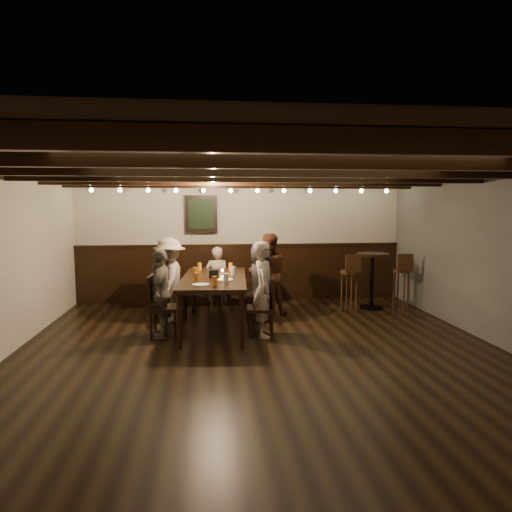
{
  "coord_description": "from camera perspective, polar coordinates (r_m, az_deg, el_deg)",
  "views": [
    {
      "loc": [
        -0.7,
        -5.64,
        1.93
      ],
      "look_at": [
        0.05,
        1.3,
        1.14
      ],
      "focal_mm": 32.0,
      "sensor_mm": 36.0,
      "label": 1
    }
  ],
  "objects": [
    {
      "name": "chair_right_far",
      "position": [
        6.77,
        0.72,
        -7.79
      ],
      "size": [
        0.42,
        0.42,
        0.87
      ],
      "rotation": [
        0.0,
        0.0,
        1.5
      ],
      "color": "black",
      "rests_on": "floor"
    },
    {
      "name": "high_top_table",
      "position": [
        8.74,
        14.32,
        -1.98
      ],
      "size": [
        0.58,
        0.58,
        1.04
      ],
      "color": "black",
      "rests_on": "floor"
    },
    {
      "name": "plate_near",
      "position": [
        6.42,
        -6.92,
        -3.57
      ],
      "size": [
        0.24,
        0.24,
        0.01
      ],
      "primitive_type": "cylinder",
      "color": "white",
      "rests_on": "dining_table"
    },
    {
      "name": "bar_stool_right",
      "position": [
        8.83,
        17.67,
        -3.9
      ],
      "size": [
        0.33,
        0.34,
        1.05
      ],
      "rotation": [
        0.0,
        0.0,
        -0.02
      ],
      "color": "#31210F",
      "rests_on": "floor"
    },
    {
      "name": "room",
      "position": [
        7.91,
        -3.15,
        0.22
      ],
      "size": [
        7.0,
        7.0,
        7.0
      ],
      "color": "black",
      "rests_on": "ground"
    },
    {
      "name": "pint_b",
      "position": [
        7.73,
        -3.18,
        -1.37
      ],
      "size": [
        0.07,
        0.07,
        0.14
      ],
      "primitive_type": "cylinder",
      "color": "#BF7219",
      "rests_on": "dining_table"
    },
    {
      "name": "person_bench_right",
      "position": [
        8.02,
        1.5,
        -2.27
      ],
      "size": [
        0.73,
        0.59,
        1.43
      ],
      "primitive_type": "imported",
      "rotation": [
        0.0,
        0.0,
        3.07
      ],
      "color": "brown",
      "rests_on": "floor"
    },
    {
      "name": "candle",
      "position": [
        7.39,
        -4.23,
        -2.09
      ],
      "size": [
        0.05,
        0.05,
        0.05
      ],
      "primitive_type": "cylinder",
      "color": "beige",
      "rests_on": "dining_table"
    },
    {
      "name": "dining_table",
      "position": [
        7.11,
        -5.27,
        -3.18
      ],
      "size": [
        1.11,
        2.22,
        0.81
      ],
      "rotation": [
        0.0,
        0.0,
        -0.07
      ],
      "color": "black",
      "rests_on": "floor"
    },
    {
      "name": "person_bench_left",
      "position": [
        8.11,
        -11.31,
        -2.98
      ],
      "size": [
        0.63,
        0.43,
        1.24
      ],
      "primitive_type": "imported",
      "rotation": [
        0.0,
        0.0,
        3.07
      ],
      "color": "#29292B",
      "rests_on": "floor"
    },
    {
      "name": "chair_right_near",
      "position": [
        7.64,
        0.36,
        -6.05
      ],
      "size": [
        0.44,
        0.44,
        0.9
      ],
      "rotation": [
        0.0,
        0.0,
        1.5
      ],
      "color": "black",
      "rests_on": "floor"
    },
    {
      "name": "pint_e",
      "position": [
        6.66,
        -7.36,
        -2.67
      ],
      "size": [
        0.07,
        0.07,
        0.14
      ],
      "primitive_type": "cylinder",
      "color": "#BF7219",
      "rests_on": "dining_table"
    },
    {
      "name": "person_left_near",
      "position": [
        7.64,
        -10.73,
        -2.94
      ],
      "size": [
        0.58,
        0.94,
        1.4
      ],
      "primitive_type": "imported",
      "rotation": [
        0.0,
        0.0,
        -1.64
      ],
      "color": "gray",
      "rests_on": "floor"
    },
    {
      "name": "pint_g",
      "position": [
        6.3,
        -5.19,
        -3.17
      ],
      "size": [
        0.07,
        0.07,
        0.14
      ],
      "primitive_type": "cylinder",
      "color": "#BF7219",
      "rests_on": "dining_table"
    },
    {
      "name": "pint_f",
      "position": [
        6.54,
        -3.77,
        -2.8
      ],
      "size": [
        0.07,
        0.07,
        0.14
      ],
      "primitive_type": "cylinder",
      "color": "silver",
      "rests_on": "dining_table"
    },
    {
      "name": "person_right_near",
      "position": [
        7.57,
        0.6,
        -3.25
      ],
      "size": [
        0.46,
        0.67,
        1.31
      ],
      "primitive_type": "imported",
      "rotation": [
        0.0,
        0.0,
        1.5
      ],
      "color": "#242326",
      "rests_on": "floor"
    },
    {
      "name": "pint_d",
      "position": [
        7.28,
        -2.84,
        -1.85
      ],
      "size": [
        0.07,
        0.07,
        0.14
      ],
      "primitive_type": "cylinder",
      "color": "silver",
      "rests_on": "dining_table"
    },
    {
      "name": "chair_left_near",
      "position": [
        7.71,
        -10.45,
        -5.89
      ],
      "size": [
        0.47,
        0.47,
        0.97
      ],
      "rotation": [
        0.0,
        0.0,
        -1.64
      ],
      "color": "black",
      "rests_on": "floor"
    },
    {
      "name": "person_left_far",
      "position": [
        6.77,
        -11.82,
        -4.57
      ],
      "size": [
        0.37,
        0.78,
        1.3
      ],
      "primitive_type": "imported",
      "rotation": [
        0.0,
        0.0,
        -1.64
      ],
      "color": "slate",
      "rests_on": "floor"
    },
    {
      "name": "condiment_caddy",
      "position": [
        7.04,
        -5.3,
        -2.23
      ],
      "size": [
        0.15,
        0.1,
        0.12
      ],
      "primitive_type": "cube",
      "color": "black",
      "rests_on": "dining_table"
    },
    {
      "name": "plate_far",
      "position": [
        6.8,
        -3.88,
        -2.98
      ],
      "size": [
        0.24,
        0.24,
        0.01
      ],
      "primitive_type": "cylinder",
      "color": "white",
      "rests_on": "dining_table"
    },
    {
      "name": "person_bench_centre",
      "position": [
        8.17,
        -4.89,
        -2.98
      ],
      "size": [
        0.45,
        0.31,
        1.19
      ],
      "primitive_type": "imported",
      "rotation": [
        0.0,
        0.0,
        3.07
      ],
      "color": "gray",
      "rests_on": "floor"
    },
    {
      "name": "bar_stool_left",
      "position": [
        8.43,
        11.57,
        -4.21
      ],
      "size": [
        0.33,
        0.35,
        1.05
      ],
      "rotation": [
        0.0,
        0.0,
        0.11
      ],
      "color": "#31210F",
      "rests_on": "floor"
    },
    {
      "name": "pint_c",
      "position": [
        7.21,
        -7.62,
        -1.98
      ],
      "size": [
        0.07,
        0.07,
        0.14
      ],
      "primitive_type": "cylinder",
      "color": "#BF7219",
      "rests_on": "dining_table"
    },
    {
      "name": "pint_a",
      "position": [
        7.8,
        -7.07,
        -1.34
      ],
      "size": [
        0.07,
        0.07,
        0.14
      ],
      "primitive_type": "cylinder",
      "color": "#BF7219",
      "rests_on": "dining_table"
    },
    {
      "name": "person_right_far",
      "position": [
        6.68,
        1.0,
        -4.16
      ],
      "size": [
        0.37,
        0.53,
        1.4
      ],
      "primitive_type": "imported",
      "rotation": [
        0.0,
        0.0,
        1.5
      ],
      "color": "#AB9E91",
      "rests_on": "floor"
    },
    {
      "name": "chair_left_far",
      "position": [
        6.84,
        -11.49,
        -7.64
      ],
      "size": [
        0.44,
        0.44,
        0.91
      ],
      "rotation": [
        0.0,
        0.0,
        -1.64
      ],
      "color": "black",
      "rests_on": "floor"
    }
  ]
}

